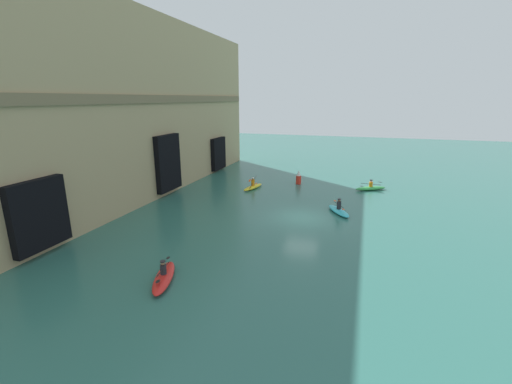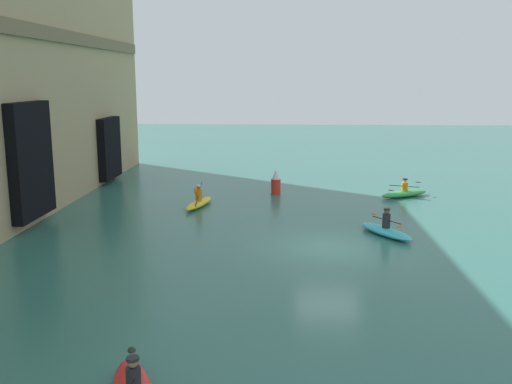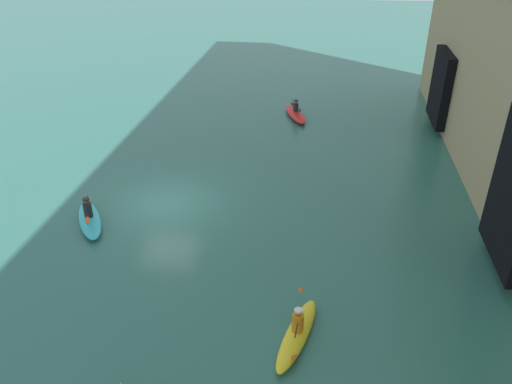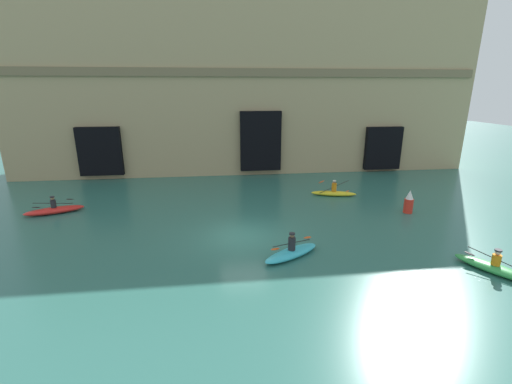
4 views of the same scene
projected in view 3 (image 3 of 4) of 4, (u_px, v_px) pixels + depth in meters
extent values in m
plane|color=#2D665B|center=(166.00, 204.00, 21.63)|extent=(120.00, 120.00, 0.00)
cube|color=black|center=(443.00, 88.00, 28.11)|extent=(3.48, 0.70, 4.00)
ellipsoid|color=yellow|center=(297.00, 334.00, 14.71)|extent=(3.23, 1.41, 0.34)
cylinder|color=orange|center=(298.00, 323.00, 14.48)|extent=(0.34, 0.34, 0.59)
sphere|color=#9E704C|center=(298.00, 312.00, 14.29)|extent=(0.20, 0.20, 0.20)
cylinder|color=silver|center=(298.00, 310.00, 14.25)|extent=(0.24, 0.24, 0.06)
cylinder|color=black|center=(298.00, 322.00, 14.47)|extent=(2.12, 0.07, 0.92)
ellipsoid|color=#D84C19|center=(294.00, 356.00, 13.85)|extent=(0.43, 0.19, 0.22)
ellipsoid|color=#D84C19|center=(301.00, 290.00, 15.08)|extent=(0.43, 0.19, 0.22)
ellipsoid|color=red|center=(296.00, 114.00, 30.68)|extent=(3.39, 1.92, 0.39)
cylinder|color=#232328|center=(296.00, 107.00, 30.47)|extent=(0.31, 0.31, 0.48)
sphere|color=#9E704C|center=(296.00, 102.00, 30.30)|extent=(0.21, 0.21, 0.21)
cylinder|color=#232328|center=(296.00, 101.00, 30.26)|extent=(0.27, 0.27, 0.06)
cylinder|color=black|center=(296.00, 107.00, 30.46)|extent=(2.04, 0.65, 0.34)
ellipsoid|color=black|center=(299.00, 110.00, 29.58)|extent=(0.48, 0.30, 0.11)
ellipsoid|color=black|center=(293.00, 104.00, 31.33)|extent=(0.48, 0.30, 0.11)
ellipsoid|color=#33B2C6|center=(90.00, 220.00, 20.18)|extent=(3.06, 2.29, 0.35)
cylinder|color=#232328|center=(88.00, 210.00, 19.94)|extent=(0.34, 0.34, 0.60)
sphere|color=brown|center=(86.00, 201.00, 19.74)|extent=(0.22, 0.22, 0.22)
cylinder|color=#232328|center=(86.00, 199.00, 19.70)|extent=(0.27, 0.27, 0.06)
cylinder|color=black|center=(88.00, 209.00, 19.93)|extent=(1.90, 0.90, 0.17)
ellipsoid|color=#D84C19|center=(87.00, 220.00, 19.13)|extent=(0.48, 0.35, 0.08)
ellipsoid|color=#D84C19|center=(88.00, 200.00, 20.73)|extent=(0.48, 0.35, 0.08)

